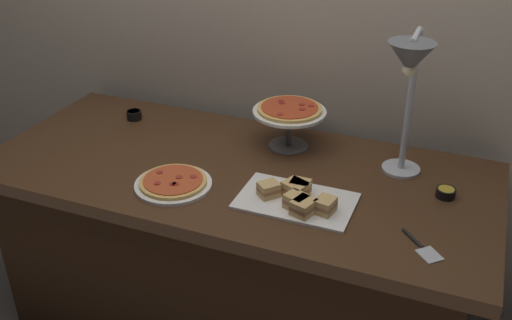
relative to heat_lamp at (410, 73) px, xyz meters
name	(u,v)px	position (x,y,z in m)	size (l,w,h in m)	color
ground_plane	(238,320)	(-0.58, -0.09, -1.18)	(8.00, 8.00, 0.00)	#4C443D
back_wall	(283,18)	(-0.58, 0.41, 0.02)	(4.40, 0.04, 2.40)	tan
buffet_table	(237,248)	(-0.58, -0.09, -0.80)	(1.90, 0.84, 0.76)	#422816
heat_lamp	(410,73)	(0.00, 0.00, 0.00)	(0.15, 0.30, 0.54)	#B7BABF
pizza_plate_front	(173,183)	(-0.73, -0.29, -0.41)	(0.27, 0.27, 0.03)	white
pizza_plate_center	(289,114)	(-0.45, 0.15, -0.28)	(0.29, 0.29, 0.17)	#595B60
sandwich_platter	(297,198)	(-0.28, -0.24, -0.40)	(0.39, 0.24, 0.06)	white
sauce_cup_near	(446,192)	(0.17, -0.01, -0.40)	(0.07, 0.07, 0.03)	black
sauce_cup_far	(134,115)	(-1.16, 0.15, -0.40)	(0.07, 0.07, 0.04)	black
serving_spatula	(421,247)	(0.14, -0.33, -0.42)	(0.14, 0.15, 0.01)	#B7BABF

